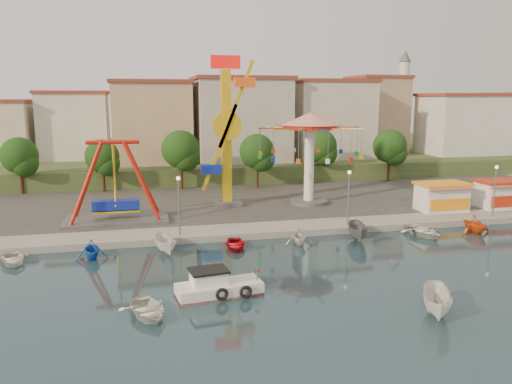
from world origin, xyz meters
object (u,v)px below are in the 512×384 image
object	(u,v)px
pirate_ship_ride	(115,183)
skiff	(438,302)
cabin_motorboat	(217,288)
rowboat_a	(147,309)
kamikaze_tower	(228,135)
wave_swinger	(310,138)

from	to	relation	value
pirate_ship_ride	skiff	distance (m)	32.17
skiff	cabin_motorboat	bearing A→B (deg)	-177.71
pirate_ship_ride	rowboat_a	distance (m)	22.32
cabin_motorboat	rowboat_a	size ratio (longest dim) A/B	1.47
pirate_ship_ride	rowboat_a	xyz separation A→B (m)	(2.62, -21.80, -3.99)
kamikaze_tower	rowboat_a	distance (m)	29.10
wave_swinger	rowboat_a	bearing A→B (deg)	-126.19
wave_swinger	kamikaze_tower	bearing A→B (deg)	174.70
kamikaze_tower	wave_swinger	distance (m)	9.19
cabin_motorboat	rowboat_a	distance (m)	4.96
pirate_ship_ride	wave_swinger	xyz separation A→B (m)	(21.23, 3.63, 3.80)
skiff	kamikaze_tower	bearing A→B (deg)	131.58
wave_swinger	rowboat_a	size ratio (longest dim) A/B	2.98
pirate_ship_ride	cabin_motorboat	world-z (taller)	pirate_ship_ride
kamikaze_tower	rowboat_a	xyz separation A→B (m)	(-9.47, -26.28, -8.17)
cabin_motorboat	rowboat_a	bearing A→B (deg)	-161.39
kamikaze_tower	wave_swinger	size ratio (longest dim) A/B	1.42
pirate_ship_ride	rowboat_a	world-z (taller)	pirate_ship_ride
pirate_ship_ride	kamikaze_tower	world-z (taller)	kamikaze_tower
pirate_ship_ride	kamikaze_tower	distance (m)	13.55
cabin_motorboat	rowboat_a	world-z (taller)	cabin_motorboat
skiff	pirate_ship_ride	bearing A→B (deg)	155.17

